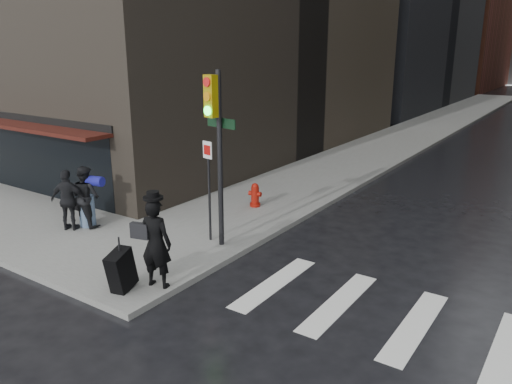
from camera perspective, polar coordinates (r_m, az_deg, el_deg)
ground at (r=12.92m, az=-13.72°, el=-7.85°), size 140.00×140.00×0.00m
sidewalk_left at (r=36.26m, az=19.67°, el=7.25°), size 4.00×50.00×0.15m
crosswalk at (r=10.28m, az=22.13°, el=-15.26°), size 8.50×3.00×0.01m
storefront at (r=18.93m, az=-24.31°, el=4.64°), size 8.40×1.11×2.83m
man_overcoat at (r=10.92m, az=-12.18°, el=-6.20°), size 1.13×1.32×2.18m
man_jeans at (r=15.14m, az=-18.88°, el=-0.46°), size 1.28×0.72×1.78m
man_greycoat at (r=14.99m, az=-20.64°, el=-0.88°), size 1.11×0.83×1.75m
traffic_light at (r=12.47m, az=-4.68°, el=6.43°), size 1.11×0.59×4.50m
fire_hydrant at (r=16.25m, az=-0.11°, el=-0.46°), size 0.44×0.34×0.78m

